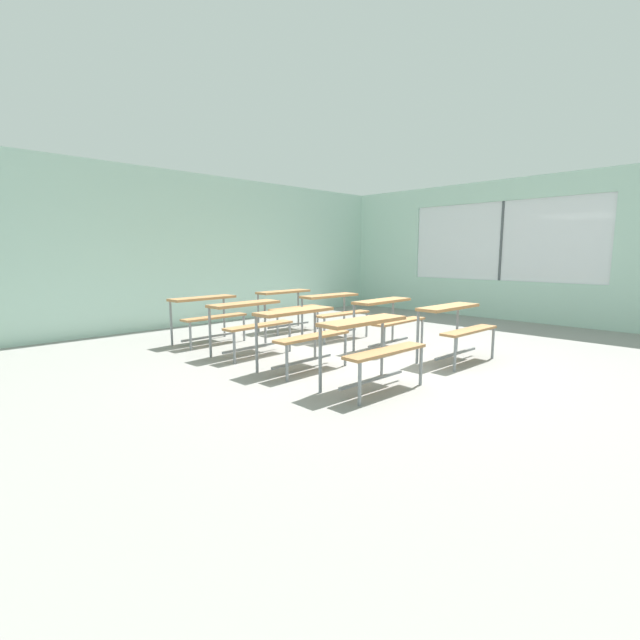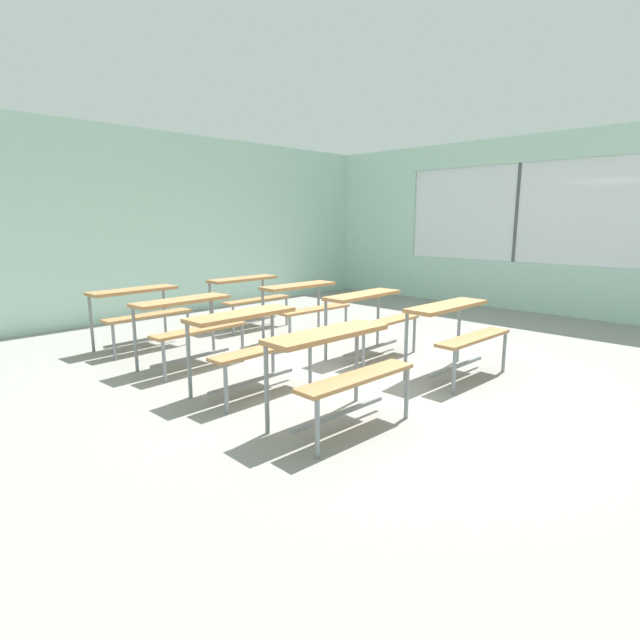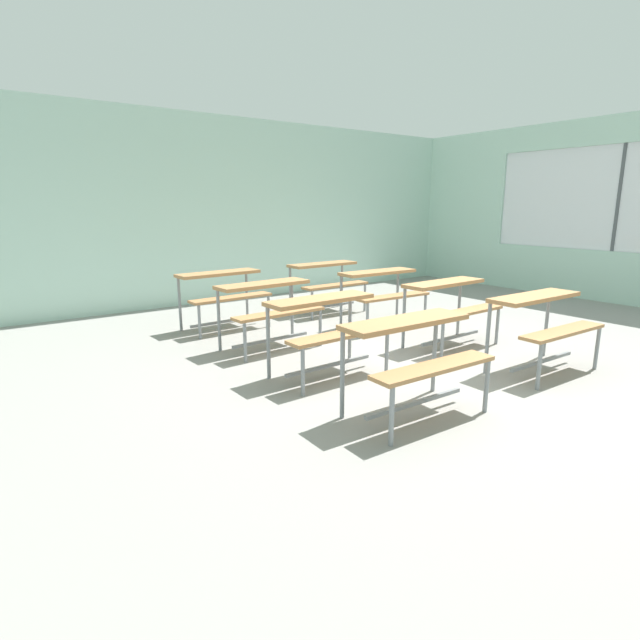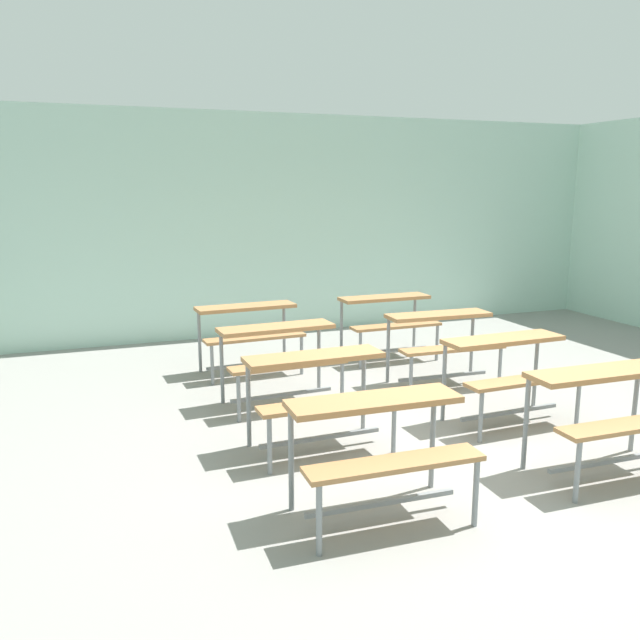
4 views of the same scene
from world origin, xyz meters
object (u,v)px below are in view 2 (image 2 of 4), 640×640
Objects in this scene: desk_bench_r0c0 at (337,356)px; desk_bench_r3c1 at (248,290)px; desk_bench_r1c1 at (370,309)px; desk_bench_r2c0 at (188,316)px; desk_bench_r0c1 at (456,323)px; desk_bench_r1c0 at (249,333)px; desk_bench_r2c1 at (304,298)px; desk_bench_r3c0 at (139,304)px.

desk_bench_r0c0 is 1.01× the size of desk_bench_r3c1.
desk_bench_r2c0 is (-1.72, 1.15, 0.00)m from desk_bench_r1c1.
desk_bench_r1c1 is 2.07m from desk_bench_r2c0.
desk_bench_r0c1 is 1.00× the size of desk_bench_r1c1.
desk_bench_r2c0 is at bearing -146.31° from desk_bench_r3c1.
desk_bench_r1c1 is at bearing 91.99° from desk_bench_r0c1.
desk_bench_r1c0 is 1.75m from desk_bench_r1c1.
desk_bench_r2c1 and desk_bench_r3c0 have the same top height.
desk_bench_r3c1 is (1.73, 2.29, 0.00)m from desk_bench_r1c0.
desk_bench_r1c0 is 2.28m from desk_bench_r3c0.
desk_bench_r3c0 is at bearing 90.93° from desk_bench_r0c0.
desk_bench_r0c0 and desk_bench_r1c1 have the same top height.
desk_bench_r3c1 is (1.75, 3.42, 0.00)m from desk_bench_r0c0.
desk_bench_r1c0 is at bearing 148.55° from desk_bench_r0c1.
desk_bench_r0c0 and desk_bench_r3c0 have the same top height.
desk_bench_r2c0 is 1.75m from desk_bench_r2c1.
desk_bench_r1c1 and desk_bench_r2c1 have the same top height.
desk_bench_r2c0 is at bearing 90.42° from desk_bench_r0c0.
desk_bench_r0c0 and desk_bench_r3c1 have the same top height.
desk_bench_r0c0 is 2.26m from desk_bench_r2c0.
desk_bench_r1c1 and desk_bench_r2c0 have the same top height.
desk_bench_r0c1 is 2.10m from desk_bench_r1c0.
desk_bench_r1c1 is (-0.01, 1.11, 0.00)m from desk_bench_r0c1.
desk_bench_r3c0 is (-1.74, 3.42, 0.00)m from desk_bench_r0c1.
desk_bench_r2c0 is at bearing 144.58° from desk_bench_r1c1.
desk_bench_r0c1 is 0.99× the size of desk_bench_r3c0.
desk_bench_r1c0 is at bearing 90.74° from desk_bench_r0c0.
desk_bench_r2c1 is at bearing -36.26° from desk_bench_r3c0.
desk_bench_r2c1 is (1.80, 2.26, 0.00)m from desk_bench_r0c0.
desk_bench_r1c1 is 0.99× the size of desk_bench_r2c1.
desk_bench_r0c1 and desk_bench_r2c1 have the same top height.
desk_bench_r3c0 is (-0.00, 1.16, 0.00)m from desk_bench_r2c0.
desk_bench_r1c0 and desk_bench_r1c1 have the same top height.
desk_bench_r0c1 is 3.84m from desk_bench_r3c0.
desk_bench_r1c0 and desk_bench_r3c0 have the same top height.
desk_bench_r2c1 is 1.02× the size of desk_bench_r3c1.
desk_bench_r2c1 is at bearing 90.89° from desk_bench_r0c1.
desk_bench_r0c0 is 0.99× the size of desk_bench_r3c0.
desk_bench_r3c1 is (1.70, 1.16, 0.00)m from desk_bench_r2c0.
desk_bench_r0c0 and desk_bench_r0c1 have the same top height.
desk_bench_r1c1 is (1.75, -0.03, 0.00)m from desk_bench_r1c0.
desk_bench_r3c0 is (0.03, 2.28, 0.00)m from desk_bench_r1c0.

